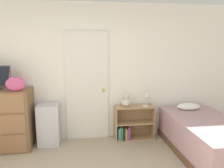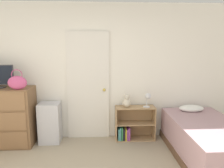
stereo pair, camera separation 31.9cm
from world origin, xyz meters
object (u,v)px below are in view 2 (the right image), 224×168
storage_bin (50,123)px  bookshelf (132,126)px  dresser (3,117)px  handbag (17,82)px  teddy_bear (127,102)px  bed (207,141)px  desk_lamp (148,98)px

storage_bin → bookshelf: (1.53, 0.04, -0.10)m
dresser → handbag: bearing=-24.7°
handbag → bookshelf: (1.98, 0.28, -0.90)m
teddy_bear → bed: size_ratio=0.13×
desk_lamp → handbag: bearing=-174.2°
dresser → storage_bin: 0.82m
desk_lamp → storage_bin: bearing=179.6°
desk_lamp → bed: (0.80, -0.74, -0.54)m
storage_bin → teddy_bear: bearing=1.2°
storage_bin → teddy_bear: 1.47m
dresser → bookshelf: size_ratio=1.43×
dresser → handbag: handbag is taller
handbag → storage_bin: 0.95m
handbag → bookshelf: 2.19m
handbag → teddy_bear: bearing=8.4°
teddy_bear → bed: (1.20, -0.78, -0.45)m
dresser → handbag: size_ratio=3.11×
bookshelf → storage_bin: bearing=-178.5°
bookshelf → handbag: bearing=-171.8°
handbag → bookshelf: bearing=8.2°
handbag → desk_lamp: (2.26, 0.23, -0.34)m
desk_lamp → bed: bearing=-42.6°
handbag → desk_lamp: bearing=5.8°
dresser → bookshelf: (2.33, 0.12, -0.26)m
bookshelf → desk_lamp: size_ratio=2.76×
bed → handbag: bearing=170.6°
handbag → storage_bin: (0.45, 0.24, -0.80)m
handbag → bookshelf: size_ratio=0.46×
dresser → bed: dresser is taller
handbag → desk_lamp: handbag is taller
bookshelf → teddy_bear: 0.49m
handbag → storage_bin: handbag is taller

